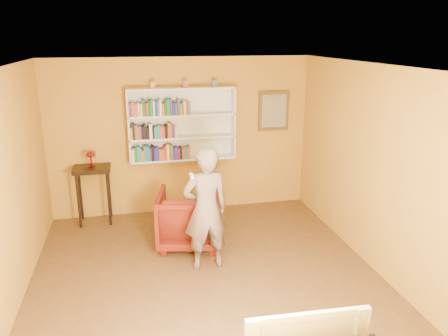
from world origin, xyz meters
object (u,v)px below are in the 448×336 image
(armchair, at_px, (189,218))
(person, at_px, (206,209))
(bookshelf, at_px, (182,124))
(ruby_lustre, at_px, (91,156))
(console_table, at_px, (93,177))

(armchair, xyz_separation_m, person, (0.13, -0.72, 0.42))
(bookshelf, distance_m, ruby_lustre, 1.58)
(armchair, bearing_deg, console_table, -26.71)
(console_table, bearing_deg, bookshelf, 6.01)
(ruby_lustre, bearing_deg, console_table, -146.31)
(armchair, bearing_deg, ruby_lustre, -26.71)
(console_table, height_order, armchair, console_table)
(ruby_lustre, xyz_separation_m, person, (1.57, -1.86, -0.32))
(bookshelf, height_order, ruby_lustre, bookshelf)
(person, bearing_deg, ruby_lustre, -56.98)
(bookshelf, xyz_separation_m, person, (0.05, -2.02, -0.75))
(console_table, distance_m, armchair, 1.87)
(console_table, xyz_separation_m, person, (1.57, -1.86, 0.04))
(console_table, distance_m, ruby_lustre, 0.36)
(bookshelf, xyz_separation_m, armchair, (-0.08, -1.31, -1.17))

